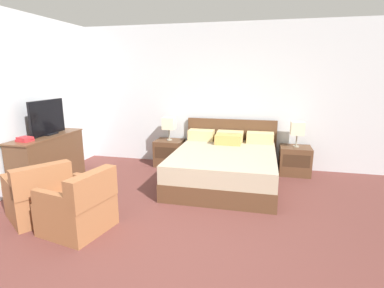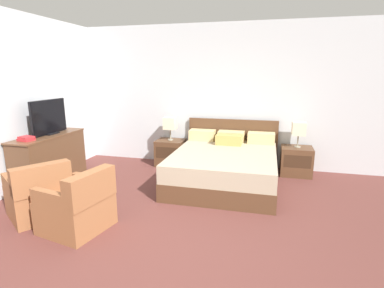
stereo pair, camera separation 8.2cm
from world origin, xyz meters
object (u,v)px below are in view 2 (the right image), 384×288
(bed, at_px, (225,165))
(armchair_companion, at_px, (78,207))
(armchair_by_window, at_px, (39,196))
(book_blue_cover, at_px, (26,137))
(nightstand_right, at_px, (296,161))
(nightstand_left, at_px, (171,153))
(table_lamp_left, at_px, (170,124))
(dresser, at_px, (50,158))
(tv, at_px, (49,118))
(book_red_cover, at_px, (26,140))
(table_lamp_right, at_px, (299,129))

(bed, height_order, armchair_companion, bed)
(armchair_by_window, bearing_deg, book_blue_cover, 137.47)
(armchair_companion, bearing_deg, armchair_by_window, 165.60)
(nightstand_right, bearing_deg, armchair_companion, -134.25)
(book_blue_cover, bearing_deg, nightstand_left, 49.41)
(nightstand_left, height_order, armchair_companion, armchair_companion)
(nightstand_right, distance_m, armchair_companion, 3.85)
(nightstand_right, relative_size, table_lamp_left, 1.19)
(dresser, relative_size, armchair_companion, 1.72)
(tv, xyz_separation_m, book_blue_cover, (0.00, -0.53, -0.23))
(nightstand_right, relative_size, armchair_by_window, 0.58)
(tv, height_order, book_red_cover, tv)
(book_red_cover, bearing_deg, nightstand_right, 25.24)
(nightstand_right, xyz_separation_m, armchair_companion, (-2.69, -2.76, 0.02))
(nightstand_left, distance_m, armchair_by_window, 2.75)
(nightstand_right, distance_m, book_blue_cover, 4.57)
(armchair_by_window, bearing_deg, dresser, 122.76)
(nightstand_left, bearing_deg, bed, -30.64)
(bed, height_order, tv, tv)
(armchair_by_window, bearing_deg, armchair_companion, -14.40)
(dresser, bearing_deg, bed, 14.68)
(nightstand_left, height_order, dresser, dresser)
(bed, xyz_separation_m, book_red_cover, (-2.88, -1.21, 0.56))
(book_blue_cover, bearing_deg, table_lamp_left, 49.43)
(dresser, bearing_deg, armchair_by_window, -57.24)
(dresser, relative_size, book_red_cover, 6.73)
(table_lamp_right, bearing_deg, book_red_cover, -154.74)
(table_lamp_left, height_order, book_blue_cover, table_lamp_left)
(bed, height_order, table_lamp_right, table_lamp_right)
(dresser, height_order, book_red_cover, book_red_cover)
(table_lamp_right, distance_m, tv, 4.34)
(book_red_cover, relative_size, armchair_companion, 0.26)
(table_lamp_right, bearing_deg, armchair_by_window, -142.76)
(bed, bearing_deg, armchair_companion, -125.80)
(bed, relative_size, dresser, 1.48)
(armchair_by_window, xyz_separation_m, armchair_companion, (0.70, -0.18, 0.00))
(nightstand_right, xyz_separation_m, armchair_by_window, (-3.39, -2.58, 0.02))
(nightstand_left, relative_size, table_lamp_left, 1.19)
(dresser, bearing_deg, table_lamp_left, 41.63)
(bed, xyz_separation_m, table_lamp_right, (1.22, 0.72, 0.56))
(bed, relative_size, armchair_companion, 2.55)
(book_red_cover, xyz_separation_m, armchair_companion, (1.41, -0.82, -0.57))
(nightstand_left, bearing_deg, nightstand_right, 0.00)
(bed, height_order, nightstand_right, bed)
(nightstand_left, relative_size, armchair_companion, 0.68)
(table_lamp_right, height_order, dresser, table_lamp_right)
(book_red_cover, bearing_deg, armchair_by_window, -42.25)
(table_lamp_left, bearing_deg, bed, -30.69)
(bed, distance_m, table_lamp_left, 1.52)
(nightstand_right, xyz_separation_m, book_blue_cover, (-4.09, -1.93, 0.63))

